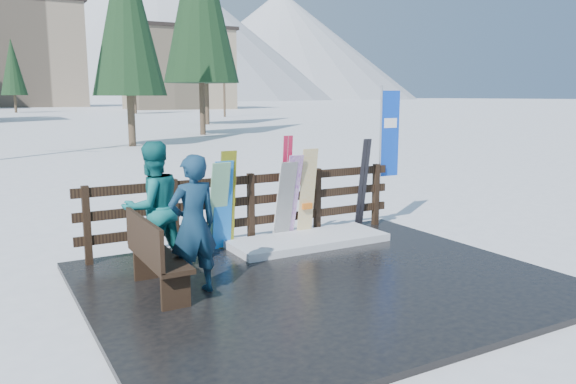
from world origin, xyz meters
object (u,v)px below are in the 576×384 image
rental_flag (387,139)px  snowboard_4 (285,201)px  snowboard_0 (223,205)px  person_front (193,225)px  person_back (153,208)px  snowboard_2 (227,200)px  bench (153,253)px  snowboard_5 (307,193)px  snowboard_3 (291,197)px  snowboard_1 (218,206)px

rental_flag → snowboard_4: bearing=-173.5°
snowboard_0 → person_front: person_front is taller
snowboard_4 → person_back: person_back is taller
snowboard_0 → snowboard_2: (0.08, -0.00, 0.08)m
snowboard_2 → person_back: bearing=-156.7°
bench → person_back: bearing=73.3°
bench → snowboard_5: 3.41m
snowboard_2 → person_front: 2.03m
snowboard_0 → snowboard_5: 1.55m
person_front → snowboard_3: bearing=-151.9°
bench → snowboard_4: size_ratio=1.08×
snowboard_4 → bench: bearing=-151.2°
snowboard_3 → person_front: (-2.32, -1.66, 0.13)m
bench → snowboard_4: 3.02m
snowboard_5 → snowboard_2: bearing=-180.0°
person_back → snowboard_3: bearing=178.4°
snowboard_2 → snowboard_3: 1.15m
bench → snowboard_1: bearing=44.9°
bench → snowboard_4: bearing=28.8°
snowboard_3 → rental_flag: bearing=6.9°
snowboard_0 → rental_flag: rental_flag is taller
person_front → snowboard_2: bearing=-132.6°
snowboard_2 → person_back: person_back is taller
snowboard_4 → snowboard_5: (0.43, 0.00, 0.09)m
snowboard_1 → snowboard_2: (0.16, -0.00, 0.08)m
bench → person_front: person_front is taller
snowboard_5 → person_back: 2.88m
bench → snowboard_4: snowboard_4 is taller
snowboard_3 → person_front: 2.85m
rental_flag → bench: bearing=-161.0°
snowboard_4 → person_front: 2.76m
snowboard_3 → person_back: bearing=-166.9°
snowboard_1 → rental_flag: rental_flag is taller
snowboard_1 → rental_flag: 3.67m
snowboard_3 → snowboard_4: snowboard_3 is taller
snowboard_1 → snowboard_5: (1.62, 0.00, 0.06)m
snowboard_0 → snowboard_1: snowboard_0 is taller
snowboard_3 → person_front: person_front is taller
bench → snowboard_0: (1.53, 1.45, 0.20)m
snowboard_0 → person_back: person_back is taller
snowboard_2 → snowboard_3: size_ratio=1.06×
snowboard_1 → snowboard_0: bearing=0.0°
bench → snowboard_3: (2.76, 1.45, 0.21)m
snowboard_3 → snowboard_4: size_ratio=1.08×
snowboard_1 → bench: bearing=-135.1°
snowboard_1 → person_back: 1.34m
snowboard_3 → snowboard_5: 0.32m
snowboard_1 → snowboard_3: bearing=0.0°
snowboard_0 → person_front: bearing=-123.2°
snowboard_1 → person_back: size_ratio=0.80×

